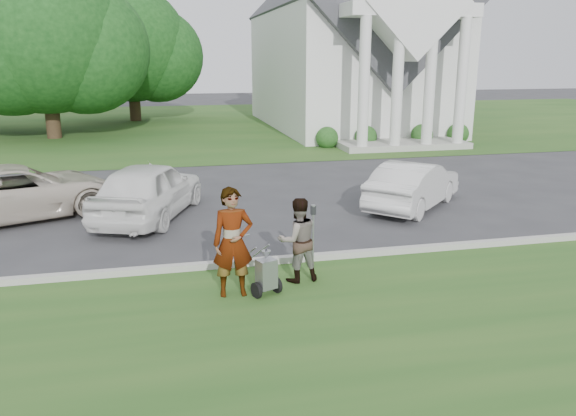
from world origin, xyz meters
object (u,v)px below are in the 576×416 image
object	(u,v)px
tree_left	(44,40)
car_b	(149,190)
person_left	(233,243)
person_right	(298,241)
car_a	(20,192)
parking_meter_near	(313,230)
striping_cart	(266,275)
church	(349,28)
tree_back	(131,50)
car_d	(413,185)

from	to	relation	value
tree_left	car_b	xyz separation A→B (m)	(5.22, -17.21, -4.32)
person_left	person_right	xyz separation A→B (m)	(1.30, 0.40, -0.18)
person_right	car_a	bearing A→B (deg)	-51.29
car_a	car_b	bearing A→B (deg)	-125.54
tree_left	person_right	world-z (taller)	tree_left
person_left	car_a	distance (m)	8.09
tree_left	parking_meter_near	bearing A→B (deg)	-68.85
person_left	person_right	size ratio (longest dim) A/B	1.21
striping_cart	car_b	size ratio (longest dim) A/B	0.23
striping_cart	person_right	distance (m)	1.00
church	person_left	world-z (taller)	church
tree_left	person_left	xyz separation A→B (m)	(6.78, -22.85, -4.10)
striping_cart	car_a	xyz separation A→B (m)	(-5.53, 6.53, 0.33)
parking_meter_near	car_a	size ratio (longest dim) A/B	0.26
tree_back	person_left	distance (m)	31.20
person_right	car_d	world-z (taller)	person_right
tree_left	person_left	world-z (taller)	tree_left
church	parking_meter_near	size ratio (longest dim) A/B	17.28
striping_cart	car_d	bearing A→B (deg)	22.38
person_right	car_a	size ratio (longest dim) A/B	0.31
church	tree_left	world-z (taller)	church
person_left	church	bearing A→B (deg)	67.91
tree_back	car_b	bearing A→B (deg)	-87.22
person_right	parking_meter_near	bearing A→B (deg)	-140.62
person_right	parking_meter_near	distance (m)	0.63
car_a	striping_cart	bearing A→B (deg)	-162.98
tree_back	car_d	bearing A→B (deg)	-71.43
person_left	car_b	bearing A→B (deg)	106.42
parking_meter_near	car_b	world-z (taller)	car_b
car_a	parking_meter_near	bearing A→B (deg)	-152.85
tree_left	car_d	xyz separation A→B (m)	(12.67, -17.79, -4.43)
parking_meter_near	person_left	bearing A→B (deg)	-153.59
church	striping_cart	world-z (taller)	church
parking_meter_near	car_a	xyz separation A→B (m)	(-6.68, 5.53, -0.14)
tree_back	parking_meter_near	xyz separation A→B (m)	(4.51, -29.99, -3.85)
church	person_right	distance (m)	25.73
tree_left	parking_meter_near	size ratio (longest dim) A/B	7.62
tree_left	car_b	world-z (taller)	tree_left
church	tree_back	bearing A→B (deg)	152.15
parking_meter_near	car_b	bearing A→B (deg)	124.45
car_b	car_d	world-z (taller)	car_b
person_right	parking_meter_near	world-z (taller)	person_right
tree_left	car_d	size ratio (longest dim) A/B	2.58
tree_left	car_d	distance (m)	22.29
church	tree_back	world-z (taller)	church
tree_back	car_a	distance (m)	24.89
striping_cart	car_b	distance (m)	6.18
tree_left	striping_cart	distance (m)	24.59
parking_meter_near	car_b	xyz separation A→B (m)	(-3.28, 4.79, -0.09)
tree_left	striping_cart	world-z (taller)	tree_left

